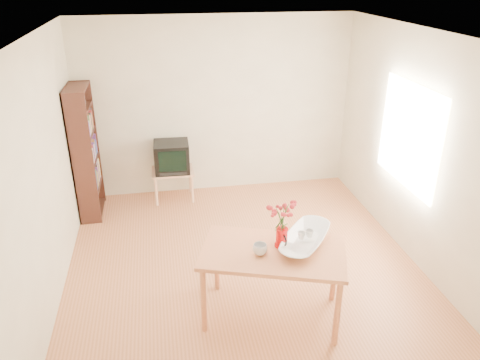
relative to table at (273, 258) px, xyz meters
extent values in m
plane|color=#AF663E|center=(-0.12, 0.79, -0.66)|extent=(4.50, 4.50, 0.00)
plane|color=white|center=(-0.12, 0.79, 1.94)|extent=(4.50, 4.50, 0.00)
plane|color=beige|center=(-0.12, 3.04, 0.64)|extent=(4.00, 0.00, 4.00)
plane|color=beige|center=(-0.12, -1.46, 0.64)|extent=(4.00, 0.00, 4.00)
plane|color=beige|center=(-2.12, 0.79, 0.64)|extent=(0.00, 4.50, 4.50)
plane|color=beige|center=(1.88, 0.79, 0.64)|extent=(0.00, 4.50, 4.50)
plane|color=white|center=(1.86, 1.09, 0.74)|extent=(0.00, 1.30, 1.30)
cube|color=#C66E44|center=(0.00, 0.00, 0.07)|extent=(1.52, 1.16, 0.04)
cylinder|color=#C66E44|center=(-0.68, -0.11, -0.31)|extent=(0.06, 0.06, 0.71)
cylinder|color=#C66E44|center=(0.48, -0.50, -0.31)|extent=(0.06, 0.06, 0.71)
cylinder|color=#C66E44|center=(-0.48, 0.50, -0.31)|extent=(0.06, 0.06, 0.71)
cylinder|color=#C66E44|center=(0.68, 0.11, -0.31)|extent=(0.06, 0.06, 0.71)
cube|color=#DDA77C|center=(-0.82, 2.76, -0.22)|extent=(0.60, 0.45, 0.03)
cylinder|color=#DDA77C|center=(-1.08, 2.57, -0.45)|extent=(0.04, 0.04, 0.43)
cylinder|color=#DDA77C|center=(-0.56, 2.57, -0.45)|extent=(0.04, 0.04, 0.43)
cylinder|color=#DDA77C|center=(-1.08, 2.94, -0.45)|extent=(0.04, 0.04, 0.43)
cylinder|color=#DDA77C|center=(-0.56, 2.94, -0.45)|extent=(0.04, 0.04, 0.43)
cube|color=#331711|center=(-1.97, 2.20, 0.24)|extent=(0.28, 0.02, 1.80)
cube|color=#331711|center=(-1.97, 2.87, 0.24)|extent=(0.28, 0.03, 1.80)
cube|color=#331711|center=(-2.10, 2.54, 0.24)|extent=(0.02, 0.70, 1.80)
cube|color=#331711|center=(-1.97, 2.54, -0.62)|extent=(0.27, 0.65, 0.02)
cube|color=#331711|center=(-1.97, 2.54, -0.26)|extent=(0.27, 0.65, 0.02)
cube|color=#331711|center=(-1.97, 2.54, 0.12)|extent=(0.27, 0.65, 0.02)
cube|color=#331711|center=(-1.97, 2.54, 0.50)|extent=(0.27, 0.65, 0.02)
cube|color=#331711|center=(-1.97, 2.54, 0.86)|extent=(0.27, 0.65, 0.02)
cube|color=#331711|center=(-1.97, 2.54, 1.12)|extent=(0.27, 0.65, 0.02)
cylinder|color=red|center=(0.09, 0.07, 0.18)|extent=(0.11, 0.11, 0.18)
cylinder|color=red|center=(0.09, 0.07, 0.10)|extent=(0.13, 0.13, 0.02)
cylinder|color=red|center=(0.09, 0.07, 0.27)|extent=(0.12, 0.12, 0.01)
cone|color=red|center=(0.09, 0.02, 0.25)|extent=(0.05, 0.07, 0.06)
torus|color=black|center=(0.10, 0.14, 0.19)|extent=(0.02, 0.10, 0.10)
imported|color=white|center=(-0.14, -0.03, 0.14)|extent=(0.15, 0.15, 0.10)
imported|color=white|center=(0.34, 0.09, 0.33)|extent=(0.74, 0.74, 0.50)
imported|color=white|center=(0.30, 0.09, 0.28)|extent=(0.09, 0.09, 0.06)
imported|color=white|center=(0.38, 0.11, 0.28)|extent=(0.09, 0.09, 0.06)
cube|color=black|center=(-0.82, 2.76, 0.01)|extent=(0.50, 0.46, 0.43)
cube|color=black|center=(-0.82, 2.84, 0.03)|extent=(0.35, 0.26, 0.30)
cube|color=black|center=(-0.82, 2.53, 0.03)|extent=(0.38, 0.02, 0.30)
camera|label=1|loc=(-0.97, -3.59, 2.52)|focal=35.00mm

